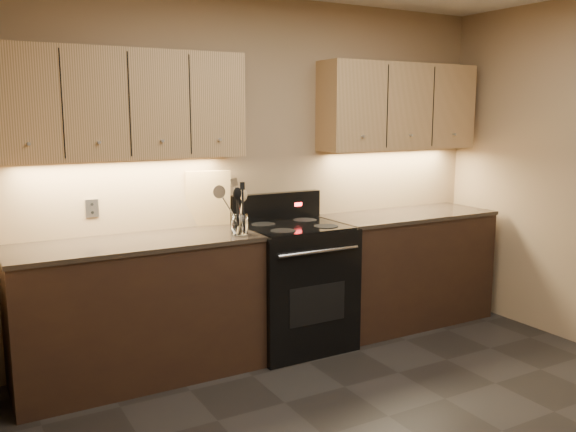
# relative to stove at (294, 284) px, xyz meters

# --- Properties ---
(wall_back) EXTENTS (4.00, 0.04, 2.60)m
(wall_back) POSITION_rel_stove_xyz_m (-0.08, 0.32, 0.82)
(wall_back) COLOR #9B7B5B
(wall_back) RESTS_ON ground
(wall_left) EXTENTS (0.04, 4.00, 2.60)m
(wall_left) POSITION_rel_stove_xyz_m (-2.08, -1.68, 0.82)
(wall_left) COLOR #9B7B5B
(wall_left) RESTS_ON ground
(counter_left) EXTENTS (1.62, 0.62, 0.93)m
(counter_left) POSITION_rel_stove_xyz_m (-1.18, 0.02, -0.01)
(counter_left) COLOR black
(counter_left) RESTS_ON ground
(counter_right) EXTENTS (1.46, 0.62, 0.93)m
(counter_right) POSITION_rel_stove_xyz_m (1.10, 0.02, -0.01)
(counter_right) COLOR black
(counter_right) RESTS_ON ground
(stove) EXTENTS (0.76, 0.68, 1.14)m
(stove) POSITION_rel_stove_xyz_m (0.00, 0.00, 0.00)
(stove) COLOR black
(stove) RESTS_ON ground
(upper_cab_left) EXTENTS (1.60, 0.30, 0.70)m
(upper_cab_left) POSITION_rel_stove_xyz_m (-1.18, 0.17, 1.32)
(upper_cab_left) COLOR tan
(upper_cab_left) RESTS_ON wall_back
(upper_cab_right) EXTENTS (1.44, 0.30, 0.70)m
(upper_cab_right) POSITION_rel_stove_xyz_m (1.10, 0.17, 1.32)
(upper_cab_right) COLOR tan
(upper_cab_right) RESTS_ON wall_back
(outlet_plate) EXTENTS (0.08, 0.01, 0.12)m
(outlet_plate) POSITION_rel_stove_xyz_m (-1.38, 0.31, 0.64)
(outlet_plate) COLOR #B2B5BA
(outlet_plate) RESTS_ON wall_back
(utensil_crock) EXTENTS (0.12, 0.12, 0.14)m
(utensil_crock) POSITION_rel_stove_xyz_m (-0.50, -0.12, 0.52)
(utensil_crock) COLOR white
(utensil_crock) RESTS_ON counter_left
(cutting_board) EXTENTS (0.33, 0.15, 0.41)m
(cutting_board) POSITION_rel_stove_xyz_m (-0.56, 0.28, 0.65)
(cutting_board) COLOR tan
(cutting_board) RESTS_ON counter_left
(wooden_spoon) EXTENTS (0.15, 0.13, 0.30)m
(wooden_spoon) POSITION_rel_stove_xyz_m (-0.52, -0.13, 0.61)
(wooden_spoon) COLOR tan
(wooden_spoon) RESTS_ON utensil_crock
(black_spoon) EXTENTS (0.09, 0.11, 0.32)m
(black_spoon) POSITION_rel_stove_xyz_m (-0.50, -0.11, 0.62)
(black_spoon) COLOR black
(black_spoon) RESTS_ON utensil_crock
(black_turner) EXTENTS (0.11, 0.14, 0.36)m
(black_turner) POSITION_rel_stove_xyz_m (-0.49, -0.15, 0.64)
(black_turner) COLOR black
(black_turner) RESTS_ON utensil_crock
(steel_spatula) EXTENTS (0.17, 0.10, 0.40)m
(steel_spatula) POSITION_rel_stove_xyz_m (-0.47, -0.12, 0.66)
(steel_spatula) COLOR silver
(steel_spatula) RESTS_ON utensil_crock
(steel_skimmer) EXTENTS (0.25, 0.13, 0.36)m
(steel_skimmer) POSITION_rel_stove_xyz_m (-0.47, -0.13, 0.64)
(steel_skimmer) COLOR silver
(steel_skimmer) RESTS_ON utensil_crock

